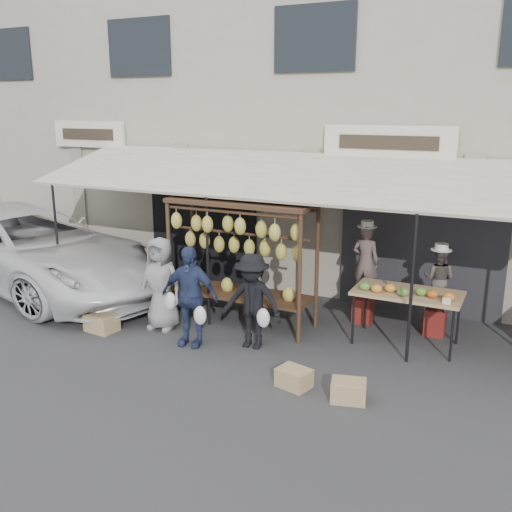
{
  "coord_description": "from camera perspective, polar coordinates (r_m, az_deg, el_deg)",
  "views": [
    {
      "loc": [
        3.96,
        -7.06,
        3.79
      ],
      "look_at": [
        -0.19,
        1.4,
        1.3
      ],
      "focal_mm": 40.0,
      "sensor_mm": 36.0,
      "label": 1
    }
  ],
  "objects": [
    {
      "name": "customer_right",
      "position": [
        9.09,
        -0.39,
        -4.55
      ],
      "size": [
        1.04,
        0.63,
        1.56
      ],
      "primitive_type": "imported",
      "rotation": [
        0.0,
        0.0,
        0.06
      ],
      "color": "black",
      "rests_on": "ground_plane"
    },
    {
      "name": "banana_rack",
      "position": [
        9.84,
        -1.58,
        1.72
      ],
      "size": [
        2.6,
        0.9,
        2.24
      ],
      "color": "#442B1A",
      "rests_on": "ground_plane"
    },
    {
      "name": "customer_left",
      "position": [
        9.98,
        -9.49,
        -2.74
      ],
      "size": [
        0.82,
        0.55,
        1.63
      ],
      "primitive_type": "imported",
      "rotation": [
        0.0,
        0.0,
        0.04
      ],
      "color": "gray",
      "rests_on": "ground_plane"
    },
    {
      "name": "stool_right",
      "position": [
        10.22,
        17.48,
        -6.28
      ],
      "size": [
        0.35,
        0.35,
        0.47
      ],
      "primitive_type": "cube",
      "rotation": [
        0.0,
        0.0,
        0.07
      ],
      "color": "maroon",
      "rests_on": "ground_plane"
    },
    {
      "name": "shophouse",
      "position": [
        14.12,
        10.13,
        14.0
      ],
      "size": [
        24.0,
        6.15,
        7.3
      ],
      "color": "#A79F91",
      "rests_on": "ground_plane"
    },
    {
      "name": "vendor_right",
      "position": [
        9.98,
        17.81,
        -2.18
      ],
      "size": [
        0.56,
        0.46,
        1.06
      ],
      "primitive_type": "imported",
      "rotation": [
        0.0,
        0.0,
        3.02
      ],
      "color": "#514A47",
      "rests_on": "stool_right"
    },
    {
      "name": "stool_left",
      "position": [
        10.49,
        10.65,
        -5.3
      ],
      "size": [
        0.4,
        0.4,
        0.46
      ],
      "primitive_type": "cube",
      "rotation": [
        0.0,
        0.0,
        -0.25
      ],
      "color": "maroon",
      "rests_on": "ground_plane"
    },
    {
      "name": "crate_near_a",
      "position": [
        8.1,
        3.82,
        -12.06
      ],
      "size": [
        0.51,
        0.44,
        0.27
      ],
      "primitive_type": "cube",
      "rotation": [
        0.0,
        0.0,
        -0.25
      ],
      "color": "tan",
      "rests_on": "ground_plane"
    },
    {
      "name": "customer_mid",
      "position": [
        9.24,
        -6.66,
        -4.0
      ],
      "size": [
        1.01,
        0.51,
        1.66
      ],
      "primitive_type": "imported",
      "rotation": [
        0.0,
        0.0,
        0.12
      ],
      "color": "navy",
      "rests_on": "ground_plane"
    },
    {
      "name": "awning",
      "position": [
        10.22,
        3.18,
        7.93
      ],
      "size": [
        10.0,
        2.35,
        2.92
      ],
      "color": "beige",
      "rests_on": "ground_plane"
    },
    {
      "name": "van",
      "position": [
        13.53,
        -22.16,
        2.66
      ],
      "size": [
        6.25,
        4.06,
        2.4
      ],
      "primitive_type": "imported",
      "rotation": [
        0.0,
        0.0,
        1.31
      ],
      "color": "silver",
      "rests_on": "ground_plane"
    },
    {
      "name": "produce_table",
      "position": [
        9.45,
        14.84,
        -3.69
      ],
      "size": [
        1.7,
        0.9,
        1.04
      ],
      "color": "tan",
      "rests_on": "ground_plane"
    },
    {
      "name": "crate_far",
      "position": [
        10.3,
        -15.16,
        -6.43
      ],
      "size": [
        0.54,
        0.43,
        0.31
      ],
      "primitive_type": "cube",
      "rotation": [
        0.0,
        0.0,
        -0.09
      ],
      "color": "tan",
      "rests_on": "ground_plane"
    },
    {
      "name": "ground_plane",
      "position": [
        8.94,
        -2.92,
        -10.3
      ],
      "size": [
        90.0,
        90.0,
        0.0
      ],
      "primitive_type": "plane",
      "color": "#2D2D30"
    },
    {
      "name": "crate_near_b",
      "position": [
        7.84,
        9.23,
        -13.16
      ],
      "size": [
        0.53,
        0.45,
        0.27
      ],
      "primitive_type": "cube",
      "rotation": [
        0.0,
        0.0,
        0.26
      ],
      "color": "tan",
      "rests_on": "ground_plane"
    },
    {
      "name": "vendor_left",
      "position": [
        10.22,
        10.88,
        -0.58
      ],
      "size": [
        0.51,
        0.35,
        1.33
      ],
      "primitive_type": "imported",
      "rotation": [
        0.0,
        0.0,
        3.07
      ],
      "color": "#5E4D4B",
      "rests_on": "stool_left"
    }
  ]
}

